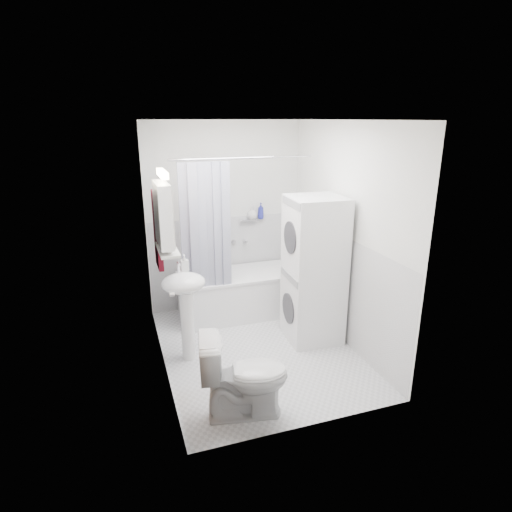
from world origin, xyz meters
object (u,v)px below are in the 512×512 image
object	(u,v)px
toilet	(244,376)
washer_dryer	(314,270)
sink	(185,297)
bathtub	(238,292)

from	to	relation	value
toilet	washer_dryer	bearing A→B (deg)	-36.45
sink	washer_dryer	size ratio (longest dim) A/B	0.64
bathtub	washer_dryer	distance (m)	1.18
bathtub	sink	world-z (taller)	sink
sink	toilet	bearing A→B (deg)	-73.66
bathtub	toilet	size ratio (longest dim) A/B	1.96
bathtub	sink	bearing A→B (deg)	-132.94
washer_dryer	toilet	size ratio (longest dim) A/B	2.20
sink	washer_dryer	xyz separation A→B (m)	(1.43, 0.01, 0.11)
toilet	sink	bearing A→B (deg)	27.13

